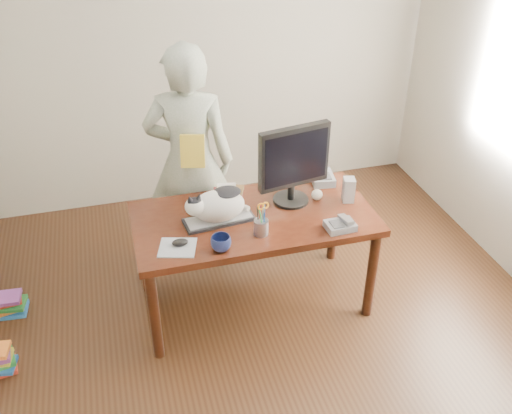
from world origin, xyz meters
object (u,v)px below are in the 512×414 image
(speaker, at_px, (349,190))
(person, at_px, (190,161))
(baseball, at_px, (317,195))
(keyboard, at_px, (219,219))
(calculator, at_px, (322,178))
(phone, at_px, (341,225))
(desk, at_px, (251,227))
(pen_cup, at_px, (261,225))
(mouse, at_px, (180,242))
(coffee_mug, at_px, (221,243))
(book_stack, at_px, (228,192))
(book_pile_b, at_px, (8,304))
(monitor, at_px, (294,161))
(cat, at_px, (216,205))

(speaker, bearing_deg, person, 162.67)
(baseball, bearing_deg, keyboard, -173.52)
(keyboard, bearing_deg, baseball, 0.25)
(speaker, distance_m, calculator, 0.31)
(phone, distance_m, baseball, 0.37)
(desk, relative_size, keyboard, 3.38)
(keyboard, distance_m, speaker, 0.92)
(pen_cup, xyz_separation_m, phone, (0.51, -0.08, -0.04))
(calculator, relative_size, person, 0.13)
(pen_cup, bearing_deg, keyboard, 136.96)
(pen_cup, distance_m, baseball, 0.57)
(desk, bearing_deg, person, 119.99)
(mouse, xyz_separation_m, coffee_mug, (0.23, -0.11, 0.03))
(keyboard, xyz_separation_m, person, (-0.08, 0.62, 0.12))
(keyboard, bearing_deg, book_stack, 59.28)
(pen_cup, bearing_deg, book_pile_b, 161.79)
(monitor, height_order, baseball, monitor)
(desk, distance_m, book_stack, 0.30)
(desk, xyz_separation_m, cat, (-0.25, -0.08, 0.28))
(pen_cup, bearing_deg, mouse, 178.44)
(book_stack, bearing_deg, desk, -44.90)
(monitor, distance_m, person, 0.83)
(cat, bearing_deg, desk, 11.92)
(phone, height_order, calculator, phone)
(desk, relative_size, pen_cup, 6.84)
(mouse, height_order, phone, phone)
(desk, height_order, keyboard, keyboard)
(book_pile_b, bearing_deg, book_stack, -2.35)
(keyboard, distance_m, monitor, 0.62)
(baseball, bearing_deg, speaker, -18.75)
(monitor, relative_size, person, 0.32)
(mouse, bearing_deg, baseball, 31.58)
(desk, xyz_separation_m, phone, (0.50, -0.37, 0.18))
(keyboard, relative_size, person, 0.27)
(cat, xyz_separation_m, coffee_mug, (-0.04, -0.30, -0.08))
(coffee_mug, relative_size, calculator, 0.54)
(calculator, xyz_separation_m, person, (-0.91, 0.32, 0.10))
(book_stack, xyz_separation_m, book_pile_b, (-1.61, 0.07, -0.71))
(pen_cup, relative_size, book_pile_b, 0.91)
(monitor, relative_size, baseball, 7.26)
(phone, bearing_deg, book_pile_b, 161.56)
(cat, bearing_deg, book_pile_b, 160.21)
(mouse, xyz_separation_m, person, (0.21, 0.82, 0.11))
(keyboard, height_order, book_stack, book_stack)
(pen_cup, height_order, baseball, pen_cup)
(monitor, relative_size, pen_cup, 2.42)
(baseball, bearing_deg, pen_cup, -148.85)
(keyboard, relative_size, mouse, 4.11)
(book_pile_b, bearing_deg, pen_cup, -18.21)
(keyboard, bearing_deg, cat, -171.64)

